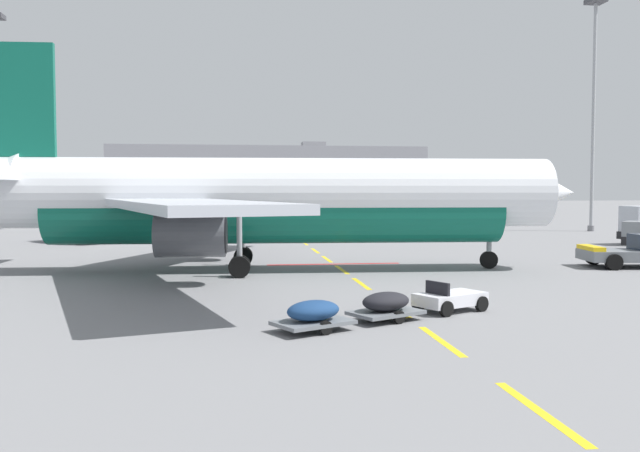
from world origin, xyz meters
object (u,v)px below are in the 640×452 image
object	(u,v)px
fuel_service_truck	(78,223)
apron_light_mast_far	(594,87)
airliner_foreground	(267,199)
baggage_train	(387,305)

from	to	relation	value
fuel_service_truck	apron_light_mast_far	world-z (taller)	apron_light_mast_far
airliner_foreground	fuel_service_truck	distance (m)	26.29
airliner_foreground	fuel_service_truck	size ratio (longest dim) A/B	5.14
airliner_foreground	apron_light_mast_far	distance (m)	49.04
airliner_foreground	apron_light_mast_far	world-z (taller)	apron_light_mast_far
airliner_foreground	baggage_train	bearing A→B (deg)	-77.47
airliner_foreground	apron_light_mast_far	xyz separation A→B (m)	(36.50, 30.71, 11.40)
airliner_foreground	baggage_train	size ratio (longest dim) A/B	4.19
airliner_foreground	baggage_train	xyz separation A→B (m)	(3.25, -14.64, -3.42)
airliner_foreground	fuel_service_truck	xyz separation A→B (m)	(-14.71, 21.66, -2.30)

